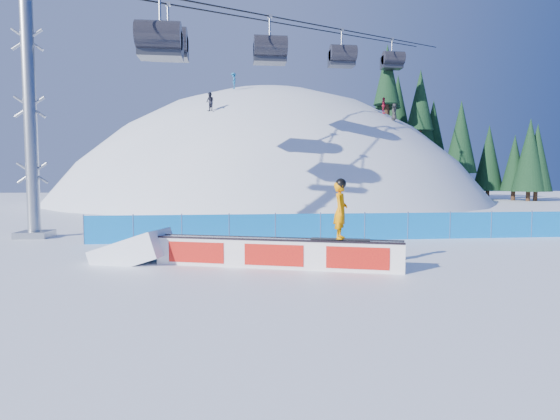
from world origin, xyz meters
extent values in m
plane|color=white|center=(0.00, 0.00, 0.00)|extent=(160.00, 160.00, 0.00)
sphere|color=white|center=(0.00, 42.00, -18.00)|extent=(64.00, 64.00, 64.00)
cylinder|color=#362115|center=(13.05, 40.16, 11.76)|extent=(0.50, 0.50, 1.40)
cone|color=black|center=(13.05, 40.16, 16.95)|extent=(4.04, 4.04, 9.19)
cylinder|color=#362115|center=(16.81, 43.89, 9.76)|extent=(0.50, 0.50, 1.40)
cone|color=black|center=(16.81, 43.89, 14.30)|extent=(3.46, 3.46, 7.87)
cylinder|color=#362115|center=(17.56, 41.88, 9.35)|extent=(0.50, 0.50, 1.40)
cone|color=black|center=(17.56, 41.88, 14.93)|extent=(4.38, 4.38, 9.96)
cylinder|color=#362115|center=(18.60, 43.41, 8.60)|extent=(0.50, 0.50, 1.40)
cone|color=black|center=(18.60, 43.41, 12.27)|extent=(2.70, 2.70, 6.13)
cylinder|color=#362115|center=(20.45, 39.92, 7.12)|extent=(0.50, 0.50, 1.40)
cone|color=black|center=(20.45, 39.92, 12.21)|extent=(3.95, 3.95, 8.97)
cylinder|color=#362115|center=(21.09, 43.79, 6.60)|extent=(0.50, 0.50, 1.40)
cone|color=black|center=(21.09, 43.79, 10.93)|extent=(3.28, 3.28, 7.45)
cylinder|color=#362115|center=(22.98, 43.24, 4.84)|extent=(0.50, 0.50, 1.40)
cone|color=black|center=(22.98, 43.24, 10.29)|extent=(4.27, 4.27, 9.70)
cylinder|color=#362115|center=(27.16, 42.99, 0.60)|extent=(0.50, 0.50, 1.40)
cone|color=black|center=(27.16, 42.99, 6.00)|extent=(4.23, 4.23, 9.61)
cylinder|color=#362115|center=(28.32, 40.57, 0.60)|extent=(0.50, 0.50, 1.40)
cone|color=black|center=(28.32, 40.57, 4.54)|extent=(2.94, 2.94, 6.68)
cylinder|color=#362115|center=(28.31, 38.91, 0.60)|extent=(0.50, 0.50, 1.40)
cone|color=black|center=(28.31, 38.91, 6.14)|extent=(4.35, 4.35, 9.88)
cylinder|color=#362115|center=(30.98, 41.76, 0.60)|extent=(0.50, 0.50, 1.40)
cone|color=black|center=(30.98, 41.76, 5.98)|extent=(4.20, 4.20, 9.55)
cylinder|color=#362115|center=(32.07, 36.21, 0.60)|extent=(0.50, 0.50, 1.40)
cone|color=black|center=(32.07, 36.21, 5.36)|extent=(3.66, 3.66, 8.31)
cylinder|color=#362115|center=(33.27, 37.76, 0.60)|extent=(0.50, 0.50, 1.40)
cone|color=black|center=(33.27, 37.76, 4.47)|extent=(2.88, 2.88, 6.54)
cube|color=#056EC7|center=(0.00, 4.50, 0.60)|extent=(22.00, 0.03, 1.20)
cylinder|color=#3F4A72|center=(-11.00, 4.50, 0.65)|extent=(0.05, 0.05, 1.30)
cylinder|color=#3F4A72|center=(-9.00, 4.50, 0.65)|extent=(0.05, 0.05, 1.30)
cylinder|color=#3F4A72|center=(-7.00, 4.50, 0.65)|extent=(0.05, 0.05, 1.30)
cylinder|color=#3F4A72|center=(-5.00, 4.50, 0.65)|extent=(0.05, 0.05, 1.30)
cylinder|color=#3F4A72|center=(-3.00, 4.50, 0.65)|extent=(0.05, 0.05, 1.30)
cylinder|color=#3F4A72|center=(-1.00, 4.50, 0.65)|extent=(0.05, 0.05, 1.30)
cylinder|color=#3F4A72|center=(1.00, 4.50, 0.65)|extent=(0.05, 0.05, 1.30)
cylinder|color=#3F4A72|center=(3.00, 4.50, 0.65)|extent=(0.05, 0.05, 1.30)
cylinder|color=#3F4A72|center=(5.00, 4.50, 0.65)|extent=(0.05, 0.05, 1.30)
cylinder|color=#3F4A72|center=(7.00, 4.50, 0.65)|extent=(0.05, 0.05, 1.30)
cylinder|color=#3F4A72|center=(9.00, 4.50, 0.65)|extent=(0.05, 0.05, 1.30)
cube|color=#959AA2|center=(-14.00, 7.00, 0.15)|extent=(1.40, 1.40, 0.30)
cylinder|color=#959AA2|center=(-14.00, 7.00, 6.00)|extent=(0.56, 0.56, 12.00)
cylinder|color=black|center=(-8.75, 10.55, 10.52)|extent=(2.40, 1.50, 1.50)
cylinder|color=black|center=(-2.00, 17.93, 12.36)|extent=(2.40, 1.50, 1.50)
cylinder|color=black|center=(5.50, 26.13, 14.40)|extent=(2.40, 1.50, 1.50)
cylinder|color=black|center=(13.75, 35.15, 16.64)|extent=(2.40, 1.50, 1.50)
cube|color=white|center=(-3.57, -1.15, 0.43)|extent=(7.41, 2.81, 0.86)
cube|color=#91949E|center=(-3.57, -1.15, 0.88)|extent=(7.34, 2.81, 0.04)
cube|color=black|center=(-3.65, -1.39, 0.89)|extent=(7.27, 2.38, 0.06)
cube|color=black|center=(-3.49, -0.91, 0.89)|extent=(7.27, 2.38, 0.06)
cube|color=red|center=(-3.65, -1.39, 0.43)|extent=(6.90, 2.25, 0.64)
cube|color=red|center=(-3.50, -0.91, 0.43)|extent=(6.90, 2.25, 0.64)
cube|color=black|center=(-1.70, -1.76, 0.93)|extent=(1.75, 0.83, 0.03)
imported|color=#FC9100|center=(-1.70, -1.76, 1.79)|extent=(0.61, 0.72, 1.68)
sphere|color=black|center=(-1.70, -1.76, 2.57)|extent=(0.31, 0.31, 0.31)
imported|color=black|center=(-6.74, 26.01, 9.71)|extent=(0.99, 1.02, 1.65)
imported|color=#AB1833|center=(10.60, 29.32, 10.23)|extent=(0.73, 1.05, 1.65)
imported|color=#19659B|center=(-4.57, 32.50, 13.04)|extent=(0.68, 1.11, 1.65)
imported|color=black|center=(11.40, 28.45, 9.48)|extent=(0.74, 0.93, 1.65)
camera|label=1|loc=(-4.90, -14.28, 2.69)|focal=28.00mm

